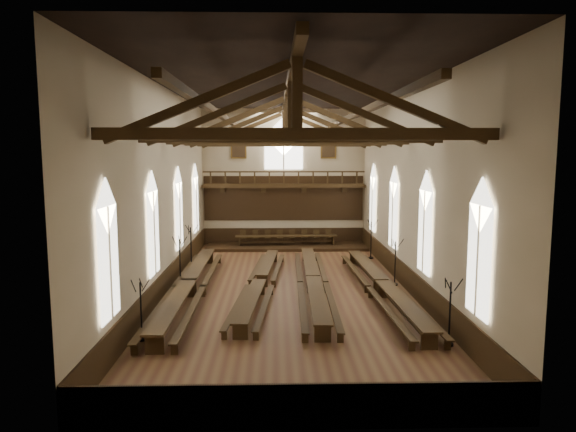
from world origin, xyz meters
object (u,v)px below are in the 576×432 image
candelabrum_left_near (141,322)px  candelabrum_left_far (191,256)px  candelabrum_right_near (449,325)px  refectory_row_b (261,281)px  candelabrum_right_far (371,247)px  candelabrum_left_mid (180,271)px  refectory_row_d (382,284)px  candelabrum_right_mid (395,271)px  high_table (286,237)px  dais (286,246)px  refectory_row_c (313,280)px  refectory_row_a (189,284)px

candelabrum_left_near → candelabrum_left_far: candelabrum_left_far is taller
candelabrum_left_far → candelabrum_right_near: 16.41m
refectory_row_b → candelabrum_right_far: size_ratio=5.49×
candelabrum_left_mid → refectory_row_d: bearing=-11.4°
refectory_row_d → candelabrum_right_mid: candelabrum_right_mid is taller
high_table → candelabrum_left_mid: bearing=-118.8°
dais → high_table: (-0.00, 0.00, 0.69)m
candelabrum_left_near → candelabrum_right_mid: bearing=34.2°
refectory_row_b → high_table: size_ratio=1.92×
refectory_row_c → candelabrum_right_mid: candelabrum_right_mid is taller
candelabrum_left_far → candelabrum_right_far: 11.48m
dais → candelabrum_right_far: 6.69m
dais → candelabrum_left_near: bearing=-107.5°
candelabrum_left_near → high_table: bearing=72.5°
refectory_row_c → candelabrum_right_near: size_ratio=5.93×
dais → high_table: bearing=102.3°
refectory_row_a → dais: refectory_row_a is taller
dais → candelabrum_right_far: candelabrum_right_far is taller
refectory_row_a → refectory_row_d: bearing=-0.6°
refectory_row_a → refectory_row_d: 9.29m
dais → candelabrum_right_mid: candelabrum_right_mid is taller
refectory_row_d → dais: (-4.33, 12.40, -0.45)m
refectory_row_d → candelabrum_right_near: candelabrum_right_near is taller
dais → candelabrum_left_far: bearing=-129.8°
candelabrum_left_mid → candelabrum_left_far: candelabrum_left_far is taller
candelabrum_left_near → candelabrum_left_mid: bearing=90.0°
refectory_row_a → refectory_row_b: (3.44, 0.82, -0.08)m
refectory_row_b → candelabrum_right_far: bearing=47.6°
refectory_row_c → candelabrum_left_near: (-6.79, -6.59, 0.14)m
refectory_row_d → candelabrum_right_near: bearing=-80.8°
refectory_row_d → refectory_row_c: bearing=165.3°
refectory_row_b → candelabrum_left_mid: bearing=165.2°
refectory_row_b → candelabrum_left_far: candelabrum_left_far is taller
high_table → candelabrum_left_far: 8.92m
refectory_row_a → dais: 13.28m
candelabrum_left_near → candelabrum_right_far: 18.05m
refectory_row_a → dais: bearing=68.0°
refectory_row_b → refectory_row_a: bearing=-166.6°
refectory_row_c → refectory_row_d: refectory_row_c is taller
refectory_row_c → dais: 11.61m
refectory_row_c → dais: (-1.08, 11.55, -0.46)m
refectory_row_b → candelabrum_left_far: bearing=132.2°
refectory_row_b → refectory_row_c: refectory_row_c is taller
candelabrum_right_far → dais: bearing=144.0°
refectory_row_b → candelabrum_left_mid: candelabrum_left_mid is taller
candelabrum_left_far → candelabrum_left_near: bearing=-90.0°
candelabrum_left_near → refectory_row_a: bearing=82.7°
refectory_row_a → high_table: (4.96, 12.30, 0.19)m
high_table → candelabrum_left_near: candelabrum_left_near is taller
dais → candelabrum_right_mid: size_ratio=4.67×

